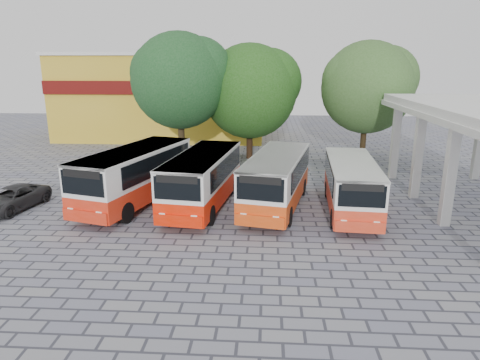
# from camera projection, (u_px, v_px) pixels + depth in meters

# --- Properties ---
(ground) EXTENTS (90.00, 90.00, 0.00)m
(ground) POSITION_uv_depth(u_px,v_px,m) (277.00, 236.00, 18.88)
(ground) COLOR slate
(ground) RESTS_ON ground
(shophouse_block) EXTENTS (20.40, 10.40, 8.30)m
(shophouse_block) POSITION_uv_depth(u_px,v_px,m) (165.00, 95.00, 43.45)
(shophouse_block) COLOR gold
(shophouse_block) RESTS_ON ground
(bus_far_left) EXTENTS (4.67, 8.78, 2.99)m
(bus_far_left) POSITION_uv_depth(u_px,v_px,m) (135.00, 173.00, 22.72)
(bus_far_left) COLOR red
(bus_far_left) RESTS_ON ground
(bus_centre_left) EXTENTS (3.44, 8.18, 2.85)m
(bus_centre_left) POSITION_uv_depth(u_px,v_px,m) (203.00, 177.00, 22.27)
(bus_centre_left) COLOR red
(bus_centre_left) RESTS_ON ground
(bus_centre_right) EXTENTS (3.93, 8.21, 2.82)m
(bus_centre_right) POSITION_uv_depth(u_px,v_px,m) (277.00, 178.00, 22.14)
(bus_centre_right) COLOR #D7400C
(bus_centre_right) RESTS_ON ground
(bus_far_right) EXTENTS (2.76, 7.47, 2.64)m
(bus_far_right) POSITION_uv_depth(u_px,v_px,m) (351.00, 183.00, 21.49)
(bus_far_right) COLOR red
(bus_far_right) RESTS_ON ground
(tree_left) EXTENTS (7.34, 6.99, 9.61)m
(tree_left) POSITION_uv_depth(u_px,v_px,m) (181.00, 77.00, 31.10)
(tree_left) COLOR #392D19
(tree_left) RESTS_ON ground
(tree_middle) EXTENTS (7.59, 7.23, 8.87)m
(tree_middle) POSITION_uv_depth(u_px,v_px,m) (251.00, 88.00, 32.81)
(tree_middle) COLOR black
(tree_middle) RESTS_ON ground
(tree_right) EXTENTS (7.21, 6.86, 9.02)m
(tree_right) POSITION_uv_depth(u_px,v_px,m) (369.00, 84.00, 31.92)
(tree_right) COLOR #322513
(tree_right) RESTS_ON ground
(parked_car) EXTENTS (2.70, 4.52, 1.18)m
(parked_car) POSITION_uv_depth(u_px,v_px,m) (12.00, 199.00, 22.13)
(parked_car) COLOR #272728
(parked_car) RESTS_ON ground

